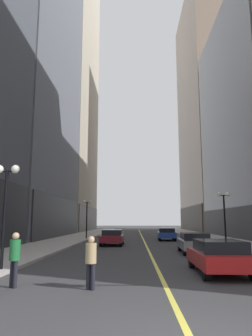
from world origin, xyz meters
name	(u,v)px	position (x,y,z in m)	size (l,w,h in m)	color
ground_plane	(142,237)	(0.00, 35.00, 0.00)	(200.00, 200.00, 0.00)	#38383A
sidewalk_left	(78,237)	(-8.25, 35.00, 0.07)	(4.50, 78.00, 0.15)	#ADA8A0
sidewalk_right	(208,237)	(8.25, 35.00, 0.07)	(4.50, 78.00, 0.15)	#ADA8A0
lane_centre_stripe	(142,237)	(0.00, 35.00, 0.00)	(0.16, 70.00, 0.01)	#E5D64C
building_left_far	(60,74)	(-17.65, 60.00, 34.95)	(14.49, 26.00, 70.06)	#B7AD99
building_right_far	(215,111)	(16.65, 60.00, 25.83)	(12.49, 26.00, 51.84)	gray
car_red	(219,255)	(2.36, 7.27, 0.72)	(1.95, 4.34, 1.32)	#B21919
car_grey	(194,242)	(2.88, 15.18, 0.72)	(1.97, 4.37, 1.32)	slate
car_maroon	(112,237)	(-2.92, 21.92, 0.72)	(1.91, 4.18, 1.32)	maroon
car_blue	(167,234)	(2.46, 28.80, 0.72)	(2.02, 4.14, 1.32)	navy
pedestrian_in_green_parka	(15,255)	(-4.82, 4.52, 1.00)	(0.47, 0.47, 1.71)	black
pedestrian_in_tan_trench	(91,258)	(-2.34, 4.28, 0.93)	(0.45, 0.45, 1.61)	black
street_lamp_left_near	(6,192)	(-6.40, 7.29, 3.26)	(1.06, 0.36, 4.43)	black
street_lamp_left_far	(87,210)	(-6.40, 29.93, 3.26)	(1.06, 0.36, 4.43)	black
street_lamp_right_mid	(224,206)	(6.40, 20.41, 3.26)	(1.06, 0.36, 4.43)	black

